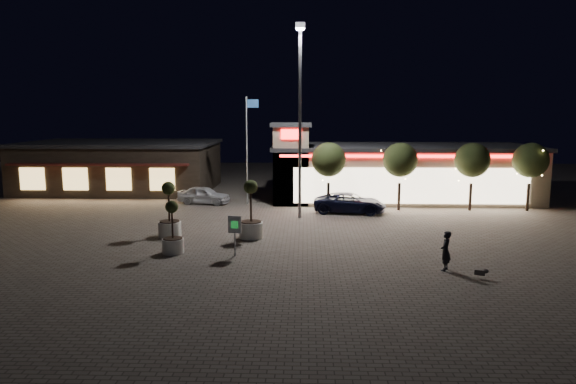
{
  "coord_description": "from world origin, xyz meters",
  "views": [
    {
      "loc": [
        2.35,
        -25.04,
        6.87
      ],
      "look_at": [
        1.3,
        6.0,
        2.03
      ],
      "focal_mm": 32.0,
      "sensor_mm": 36.0,
      "label": 1
    }
  ],
  "objects_px": {
    "pickup_truck": "(350,203)",
    "white_sedan": "(204,195)",
    "pedestrian": "(446,251)",
    "valet_sign": "(235,228)",
    "planter_left": "(169,220)",
    "planter_mid": "(173,237)"
  },
  "relations": [
    {
      "from": "pickup_truck",
      "to": "valet_sign",
      "type": "distance_m",
      "value": 12.8
    },
    {
      "from": "white_sedan",
      "to": "valet_sign",
      "type": "distance_m",
      "value": 14.82
    },
    {
      "from": "pedestrian",
      "to": "valet_sign",
      "type": "bearing_deg",
      "value": -74.7
    },
    {
      "from": "pickup_truck",
      "to": "valet_sign",
      "type": "height_order",
      "value": "valet_sign"
    },
    {
      "from": "white_sedan",
      "to": "pedestrian",
      "type": "height_order",
      "value": "pedestrian"
    },
    {
      "from": "white_sedan",
      "to": "pedestrian",
      "type": "distance_m",
      "value": 21.24
    },
    {
      "from": "pedestrian",
      "to": "planter_left",
      "type": "bearing_deg",
      "value": -85.77
    },
    {
      "from": "pickup_truck",
      "to": "planter_mid",
      "type": "height_order",
      "value": "planter_mid"
    },
    {
      "from": "white_sedan",
      "to": "pedestrian",
      "type": "xyz_separation_m",
      "value": [
        13.82,
        -16.13,
        0.21
      ]
    },
    {
      "from": "pickup_truck",
      "to": "planter_mid",
      "type": "relative_size",
      "value": 1.88
    },
    {
      "from": "planter_mid",
      "to": "pedestrian",
      "type": "bearing_deg",
      "value": -10.71
    },
    {
      "from": "planter_left",
      "to": "planter_mid",
      "type": "xyz_separation_m",
      "value": [
        1.04,
        -3.34,
        -0.15
      ]
    },
    {
      "from": "planter_mid",
      "to": "valet_sign",
      "type": "height_order",
      "value": "planter_mid"
    },
    {
      "from": "pickup_truck",
      "to": "white_sedan",
      "type": "bearing_deg",
      "value": 81.68
    },
    {
      "from": "pickup_truck",
      "to": "white_sedan",
      "type": "distance_m",
      "value": 11.22
    },
    {
      "from": "planter_mid",
      "to": "valet_sign",
      "type": "distance_m",
      "value": 3.2
    },
    {
      "from": "white_sedan",
      "to": "valet_sign",
      "type": "height_order",
      "value": "valet_sign"
    },
    {
      "from": "white_sedan",
      "to": "planter_left",
      "type": "relative_size",
      "value": 1.27
    },
    {
      "from": "pickup_truck",
      "to": "valet_sign",
      "type": "relative_size",
      "value": 2.51
    },
    {
      "from": "planter_mid",
      "to": "pickup_truck",
      "type": "bearing_deg",
      "value": 47.84
    },
    {
      "from": "white_sedan",
      "to": "planter_mid",
      "type": "xyz_separation_m",
      "value": [
        1.18,
        -13.74,
        0.14
      ]
    },
    {
      "from": "pedestrian",
      "to": "valet_sign",
      "type": "distance_m",
      "value": 9.73
    }
  ]
}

